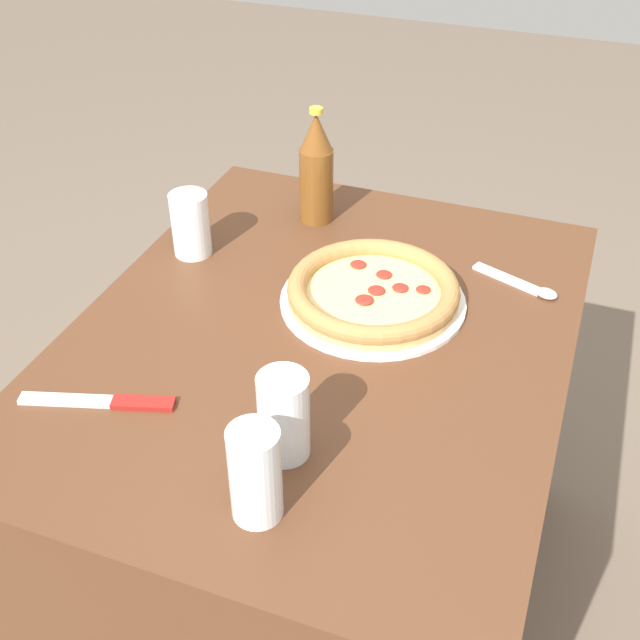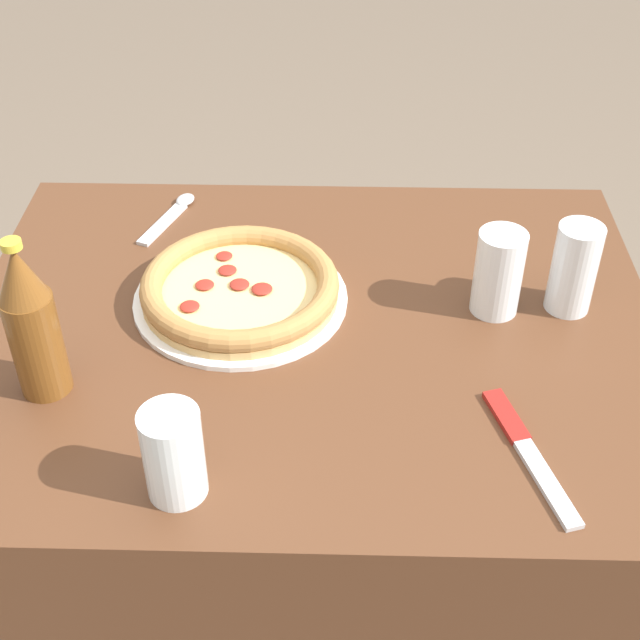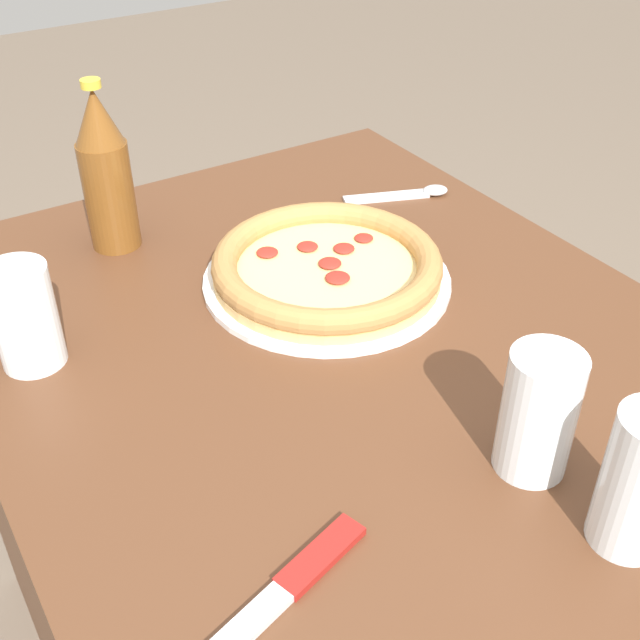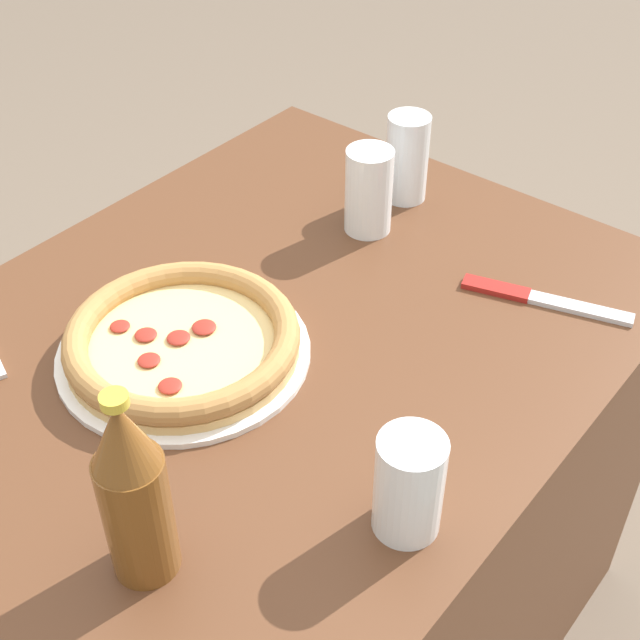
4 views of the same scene
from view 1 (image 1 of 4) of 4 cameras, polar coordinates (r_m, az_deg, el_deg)
The scene contains 9 objects.
ground_plane at distance 1.79m, azimuth 0.03°, elevation -19.13°, with size 8.00×8.00×0.00m, color #6B5B4C.
table at distance 1.51m, azimuth 0.03°, elevation -11.58°, with size 0.97×0.76×0.71m.
pizza_veggie at distance 1.32m, azimuth 3.80°, elevation 1.98°, with size 0.31×0.31×0.05m.
glass_red_wine at distance 1.03m, azimuth -2.60°, elevation -6.95°, with size 0.07×0.07×0.13m.
glass_iced_tea at distance 1.45m, azimuth -9.17°, elevation 6.51°, with size 0.07×0.07×0.12m.
glass_lemonade at distance 0.96m, azimuth -4.61°, elevation -11.07°, with size 0.06×0.06×0.13m.
beer_bottle at distance 1.51m, azimuth -0.27°, elevation 10.70°, with size 0.06×0.06×0.22m.
knife at distance 1.17m, azimuth -15.08°, elevation -5.63°, with size 0.09×0.22×0.01m.
spoon at distance 1.40m, azimuth 14.39°, elevation 2.39°, with size 0.08×0.16×0.01m.
Camera 1 is at (0.94, 0.35, 1.48)m, focal length 45.00 mm.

